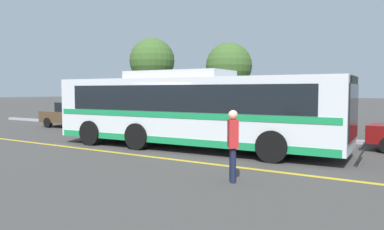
% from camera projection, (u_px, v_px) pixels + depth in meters
% --- Properties ---
extents(ground_plane, '(220.00, 220.00, 0.00)m').
position_uv_depth(ground_plane, '(179.00, 148.00, 14.45)').
color(ground_plane, '#423F3D').
extents(lane_strip_0, '(31.25, 0.20, 0.01)m').
position_uv_depth(lane_strip_0, '(157.00, 157.00, 12.37)').
color(lane_strip_0, gold).
rests_on(lane_strip_0, ground_plane).
extents(curb_strip, '(39.25, 0.36, 0.15)m').
position_uv_depth(curb_strip, '(245.00, 134.00, 18.32)').
color(curb_strip, '#99999E').
rests_on(curb_strip, ground_plane).
extents(transit_bus, '(11.67, 3.10, 2.96)m').
position_uv_depth(transit_bus, '(192.00, 109.00, 14.14)').
color(transit_bus, silver).
rests_on(transit_bus, ground_plane).
extents(parked_car_0, '(4.26, 2.02, 1.52)m').
position_uv_depth(parked_car_0, '(75.00, 115.00, 22.36)').
color(parked_car_0, '#4C3823').
rests_on(parked_car_0, ground_plane).
extents(parked_car_1, '(4.20, 1.99, 1.36)m').
position_uv_depth(parked_car_1, '(155.00, 121.00, 19.04)').
color(parked_car_1, silver).
rests_on(parked_car_1, ground_plane).
extents(parked_car_2, '(4.03, 1.96, 1.35)m').
position_uv_depth(parked_car_2, '(274.00, 127.00, 15.52)').
color(parked_car_2, black).
rests_on(parked_car_2, ground_plane).
extents(pedestrian_0, '(0.42, 0.47, 1.75)m').
position_uv_depth(pedestrian_0, '(233.00, 141.00, 8.99)').
color(pedestrian_0, '#191E38').
rests_on(pedestrian_0, ground_plane).
extents(tree_0, '(3.26, 3.26, 6.00)m').
position_uv_depth(tree_0, '(152.00, 61.00, 27.07)').
color(tree_0, '#513823').
rests_on(tree_0, ground_plane).
extents(tree_3, '(2.93, 2.93, 5.25)m').
position_uv_depth(tree_3, '(229.00, 66.00, 23.68)').
color(tree_3, '#513823').
rests_on(tree_3, ground_plane).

